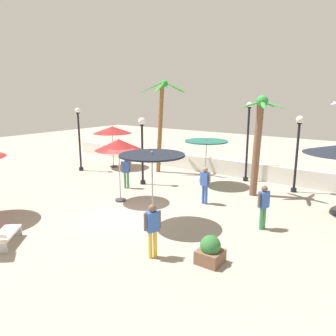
{
  "coord_description": "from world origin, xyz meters",
  "views": [
    {
      "loc": [
        8.8,
        -9.15,
        4.82
      ],
      "look_at": [
        0.0,
        2.94,
        1.4
      ],
      "focal_mm": 34.96,
      "sensor_mm": 36.0,
      "label": 1
    }
  ],
  "objects_px": {
    "lamp_post_1": "(248,139)",
    "guest_3": "(152,226)",
    "lounge_chair_0": "(3,235)",
    "guest_0": "(264,203)",
    "lamp_post_0": "(298,146)",
    "lamp_post_2": "(79,136)",
    "guest_1": "(126,169)",
    "palm_tree_1": "(258,136)",
    "patio_umbrella_2": "(206,144)",
    "palm_tree_0": "(161,116)",
    "planter": "(210,251)",
    "lamp_post_3": "(142,142)",
    "patio_umbrella_4": "(112,130)",
    "patio_umbrella_1": "(119,145)",
    "guest_2": "(205,182)",
    "patio_umbrella_3": "(152,159)"
  },
  "relations": [
    {
      "from": "palm_tree_1",
      "to": "lamp_post_2",
      "type": "relative_size",
      "value": 1.2
    },
    {
      "from": "lamp_post_0",
      "to": "guest_1",
      "type": "relative_size",
      "value": 2.28
    },
    {
      "from": "palm_tree_1",
      "to": "lamp_post_3",
      "type": "relative_size",
      "value": 1.32
    },
    {
      "from": "palm_tree_0",
      "to": "lamp_post_2",
      "type": "xyz_separation_m",
      "value": [
        -4.47,
        -2.63,
        -1.23
      ]
    },
    {
      "from": "patio_umbrella_2",
      "to": "lounge_chair_0",
      "type": "relative_size",
      "value": 1.45
    },
    {
      "from": "palm_tree_0",
      "to": "patio_umbrella_2",
      "type": "bearing_deg",
      "value": -14.43
    },
    {
      "from": "lamp_post_0",
      "to": "patio_umbrella_2",
      "type": "bearing_deg",
      "value": -160.29
    },
    {
      "from": "lamp_post_1",
      "to": "guest_1",
      "type": "relative_size",
      "value": 2.64
    },
    {
      "from": "guest_0",
      "to": "guest_1",
      "type": "xyz_separation_m",
      "value": [
        -7.61,
        0.98,
        0.01
      ]
    },
    {
      "from": "lamp_post_3",
      "to": "guest_3",
      "type": "distance_m",
      "value": 8.32
    },
    {
      "from": "lamp_post_2",
      "to": "guest_0",
      "type": "bearing_deg",
      "value": -9.86
    },
    {
      "from": "lamp_post_3",
      "to": "lamp_post_0",
      "type": "bearing_deg",
      "value": 25.28
    },
    {
      "from": "lamp_post_1",
      "to": "guest_0",
      "type": "relative_size",
      "value": 2.67
    },
    {
      "from": "lamp_post_2",
      "to": "lamp_post_3",
      "type": "distance_m",
      "value": 5.29
    },
    {
      "from": "patio_umbrella_3",
      "to": "lamp_post_0",
      "type": "distance_m",
      "value": 8.07
    },
    {
      "from": "lamp_post_1",
      "to": "guest_1",
      "type": "height_order",
      "value": "lamp_post_1"
    },
    {
      "from": "patio_umbrella_4",
      "to": "guest_2",
      "type": "relative_size",
      "value": 1.64
    },
    {
      "from": "patio_umbrella_1",
      "to": "lamp_post_1",
      "type": "bearing_deg",
      "value": 64.41
    },
    {
      "from": "guest_3",
      "to": "patio_umbrella_4",
      "type": "bearing_deg",
      "value": 140.46
    },
    {
      "from": "guest_0",
      "to": "guest_2",
      "type": "distance_m",
      "value": 3.31
    },
    {
      "from": "lamp_post_1",
      "to": "guest_3",
      "type": "distance_m",
      "value": 10.17
    },
    {
      "from": "patio_umbrella_2",
      "to": "patio_umbrella_3",
      "type": "relative_size",
      "value": 0.9
    },
    {
      "from": "lounge_chair_0",
      "to": "guest_0",
      "type": "relative_size",
      "value": 1.07
    },
    {
      "from": "lamp_post_0",
      "to": "guest_1",
      "type": "height_order",
      "value": "lamp_post_0"
    },
    {
      "from": "guest_2",
      "to": "lamp_post_3",
      "type": "bearing_deg",
      "value": 168.65
    },
    {
      "from": "patio_umbrella_1",
      "to": "guest_0",
      "type": "distance_m",
      "value": 6.64
    },
    {
      "from": "patio_umbrella_3",
      "to": "lamp_post_2",
      "type": "distance_m",
      "value": 10.21
    },
    {
      "from": "palm_tree_1",
      "to": "guest_2",
      "type": "height_order",
      "value": "palm_tree_1"
    },
    {
      "from": "patio_umbrella_2",
      "to": "palm_tree_0",
      "type": "relative_size",
      "value": 0.46
    },
    {
      "from": "patio_umbrella_2",
      "to": "planter",
      "type": "distance_m",
      "value": 8.55
    },
    {
      "from": "lounge_chair_0",
      "to": "planter",
      "type": "xyz_separation_m",
      "value": [
        5.85,
        3.01,
        -0.02
      ]
    },
    {
      "from": "guest_1",
      "to": "planter",
      "type": "relative_size",
      "value": 1.95
    },
    {
      "from": "patio_umbrella_1",
      "to": "lamp_post_3",
      "type": "height_order",
      "value": "lamp_post_3"
    },
    {
      "from": "lamp_post_0",
      "to": "guest_3",
      "type": "relative_size",
      "value": 2.25
    },
    {
      "from": "palm_tree_0",
      "to": "lamp_post_1",
      "type": "relative_size",
      "value": 1.28
    },
    {
      "from": "patio_umbrella_1",
      "to": "palm_tree_1",
      "type": "relative_size",
      "value": 0.61
    },
    {
      "from": "patio_umbrella_3",
      "to": "lamp_post_2",
      "type": "relative_size",
      "value": 0.71
    },
    {
      "from": "palm_tree_0",
      "to": "lamp_post_1",
      "type": "distance_m",
      "value": 5.32
    },
    {
      "from": "palm_tree_0",
      "to": "lamp_post_0",
      "type": "bearing_deg",
      "value": 4.1
    },
    {
      "from": "palm_tree_1",
      "to": "guest_0",
      "type": "height_order",
      "value": "palm_tree_1"
    },
    {
      "from": "lounge_chair_0",
      "to": "lamp_post_2",
      "type": "bearing_deg",
      "value": 127.55
    },
    {
      "from": "patio_umbrella_4",
      "to": "lounge_chair_0",
      "type": "height_order",
      "value": "patio_umbrella_4"
    },
    {
      "from": "palm_tree_1",
      "to": "guest_1",
      "type": "height_order",
      "value": "palm_tree_1"
    },
    {
      "from": "lamp_post_0",
      "to": "lamp_post_2",
      "type": "xyz_separation_m",
      "value": [
        -12.35,
        -3.2,
        -0.07
      ]
    },
    {
      "from": "palm_tree_1",
      "to": "lounge_chair_0",
      "type": "height_order",
      "value": "palm_tree_1"
    },
    {
      "from": "patio_umbrella_4",
      "to": "guest_1",
      "type": "xyz_separation_m",
      "value": [
        4.17,
        -3.18,
        -1.47
      ]
    },
    {
      "from": "patio_umbrella_1",
      "to": "patio_umbrella_3",
      "type": "xyz_separation_m",
      "value": [
        2.95,
        -1.33,
        -0.05
      ]
    },
    {
      "from": "patio_umbrella_1",
      "to": "lamp_post_3",
      "type": "xyz_separation_m",
      "value": [
        -1.03,
        2.8,
        -0.3
      ]
    },
    {
      "from": "lamp_post_2",
      "to": "lamp_post_3",
      "type": "relative_size",
      "value": 1.1
    },
    {
      "from": "patio_umbrella_1",
      "to": "palm_tree_1",
      "type": "xyz_separation_m",
      "value": [
        4.66,
        4.44,
        0.32
      ]
    }
  ]
}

